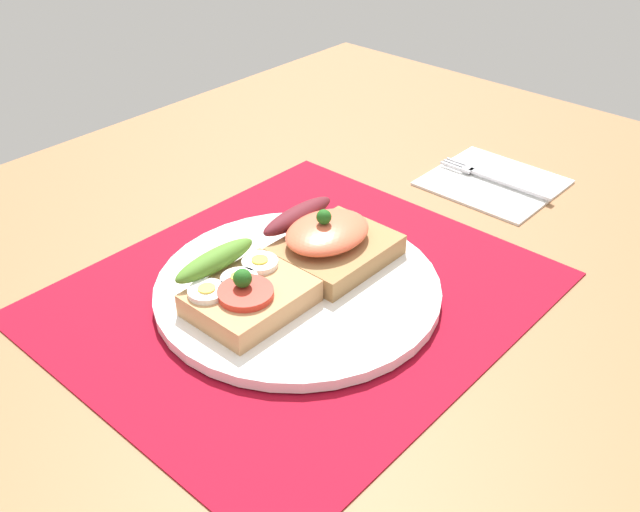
{
  "coord_description": "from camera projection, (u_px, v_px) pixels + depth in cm",
  "views": [
    {
      "loc": [
        -37.94,
        -36.69,
        39.33
      ],
      "look_at": [
        3.0,
        0.0,
        2.82
      ],
      "focal_mm": 40.74,
      "sensor_mm": 36.0,
      "label": 1
    }
  ],
  "objects": [
    {
      "name": "sandwich_salmon",
      "position": [
        328.0,
        240.0,
        0.68
      ],
      "size": [
        10.62,
        9.98,
        5.4
      ],
      "color": "#A17647",
      "rests_on": "plate"
    },
    {
      "name": "placemat",
      "position": [
        298.0,
        294.0,
        0.66
      ],
      "size": [
        41.16,
        35.98,
        0.3
      ],
      "primitive_type": "cube",
      "color": "maroon",
      "rests_on": "ground_plane"
    },
    {
      "name": "plate",
      "position": [
        298.0,
        288.0,
        0.65
      ],
      "size": [
        25.69,
        25.69,
        1.02
      ],
      "primitive_type": "cylinder",
      "color": "white",
      "rests_on": "placemat"
    },
    {
      "name": "sandwich_egg_tomato",
      "position": [
        244.0,
        290.0,
        0.62
      ],
      "size": [
        9.82,
        9.28,
        4.28
      ],
      "color": "tan",
      "rests_on": "plate"
    },
    {
      "name": "fork",
      "position": [
        492.0,
        177.0,
        0.83
      ],
      "size": [
        1.62,
        14.12,
        0.32
      ],
      "color": "#B7B7BC",
      "rests_on": "napkin"
    },
    {
      "name": "napkin",
      "position": [
        493.0,
        181.0,
        0.83
      ],
      "size": [
        13.1,
        13.86,
        0.6
      ],
      "primitive_type": "cube",
      "color": "white",
      "rests_on": "ground_plane"
    },
    {
      "name": "ground_plane",
      "position": [
        298.0,
        309.0,
        0.67
      ],
      "size": [
        120.0,
        90.0,
        3.2
      ],
      "primitive_type": "cube",
      "color": "#8E603C"
    }
  ]
}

